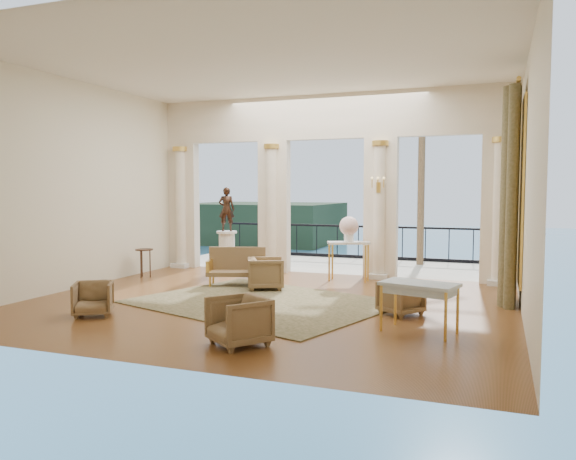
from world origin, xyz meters
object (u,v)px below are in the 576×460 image
at_px(armchair_a, 93,297).
at_px(game_table, 419,288).
at_px(pedestal, 227,252).
at_px(armchair_c, 400,296).
at_px(statue, 227,209).
at_px(console_table, 349,248).
at_px(side_table, 144,253).
at_px(armchair_d, 266,272).
at_px(settee, 237,267).
at_px(armchair_b, 239,319).

xyz_separation_m(armchair_a, game_table, (5.36, 0.81, 0.36)).
bearing_deg(game_table, pedestal, 155.05).
relative_size(armchair_a, armchair_c, 1.01).
bearing_deg(statue, console_table, 157.16).
xyz_separation_m(console_table, side_table, (-4.81, -1.25, -0.17)).
relative_size(armchair_d, statue, 0.66).
relative_size(armchair_c, statue, 0.55).
relative_size(game_table, pedestal, 1.16).
relative_size(settee, pedestal, 1.31).
bearing_deg(game_table, armchair_d, 159.66).
bearing_deg(armchair_a, armchair_c, -9.97).
bearing_deg(armchair_c, game_table, 56.85).
xyz_separation_m(armchair_a, console_table, (3.17, 5.08, 0.45)).
xyz_separation_m(armchair_b, armchair_d, (-1.34, 4.13, 0.01)).
relative_size(armchair_b, settee, 0.54).
height_order(pedestal, side_table, pedestal).
relative_size(armchair_d, pedestal, 0.72).
xyz_separation_m(pedestal, side_table, (-1.39, -1.70, 0.09)).
height_order(armchair_d, settee, settee).
bearing_deg(game_table, side_table, 171.83).
bearing_deg(armchair_b, console_table, 126.23).
bearing_deg(armchair_a, armchair_d, 30.46).
xyz_separation_m(pedestal, console_table, (3.42, -0.45, 0.26)).
distance_m(armchair_b, armchair_c, 3.25).
bearing_deg(armchair_a, game_table, -22.99).
distance_m(armchair_d, statue, 3.22).
bearing_deg(armchair_d, console_table, -64.41).
height_order(settee, game_table, settee).
bearing_deg(armchair_d, game_table, -150.93).
distance_m(armchair_b, settee, 4.89).
bearing_deg(armchair_b, statue, 154.85).
bearing_deg(pedestal, armchair_d, -46.87).
distance_m(settee, statue, 2.57).
bearing_deg(side_table, statue, 50.75).
height_order(armchair_d, game_table, armchair_d).
relative_size(armchair_b, console_table, 0.71).
height_order(armchair_d, pedestal, pedestal).
height_order(armchair_b, armchair_d, armchair_d).
relative_size(armchair_b, armchair_c, 1.17).
relative_size(pedestal, side_table, 1.51).
distance_m(game_table, side_table, 7.62).
height_order(armchair_a, armchair_c, armchair_a).
distance_m(game_table, console_table, 4.80).
height_order(armchair_a, pedestal, pedestal).
xyz_separation_m(armchair_c, side_table, (-6.54, 1.88, 0.28)).
height_order(armchair_c, armchair_d, armchair_d).
bearing_deg(armchair_a, armchair_b, -45.51).
xyz_separation_m(armchair_c, statue, (-5.15, 3.58, 1.32)).
bearing_deg(pedestal, game_table, -40.06).
relative_size(armchair_a, statue, 0.56).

